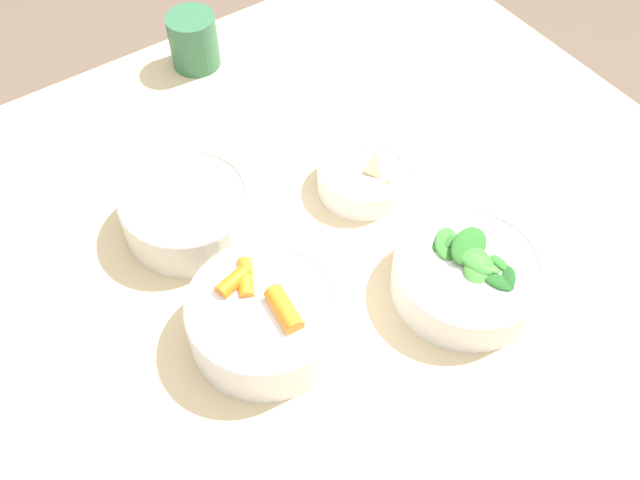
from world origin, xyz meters
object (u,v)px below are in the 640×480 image
(bowl_beans_hotdog, at_px, (188,211))
(cup, at_px, (194,41))
(bowl_carrots, at_px, (262,313))
(bowl_cookies, at_px, (363,176))
(bowl_greens, at_px, (468,273))

(bowl_beans_hotdog, bearing_deg, cup, -29.87)
(bowl_carrots, bearing_deg, bowl_cookies, -63.42)
(bowl_greens, xyz_separation_m, bowl_beans_hotdog, (0.27, 0.23, -0.00))
(bowl_greens, distance_m, cup, 0.55)
(bowl_cookies, bearing_deg, bowl_beans_hotdog, 72.33)
(bowl_carrots, relative_size, bowl_greens, 0.98)
(cup, bearing_deg, bowl_greens, -173.28)
(bowl_greens, bearing_deg, cup, 6.72)
(bowl_beans_hotdog, height_order, bowl_cookies, bowl_beans_hotdog)
(bowl_beans_hotdog, relative_size, cup, 1.96)
(bowl_greens, bearing_deg, bowl_cookies, 1.29)
(bowl_beans_hotdog, height_order, cup, cup)
(cup, bearing_deg, bowl_beans_hotdog, 150.13)
(bowl_carrots, distance_m, bowl_greens, 0.24)
(bowl_greens, distance_m, bowl_cookies, 0.20)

